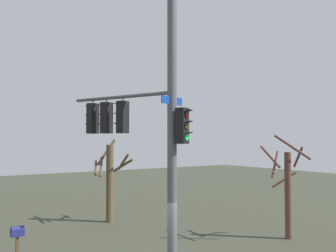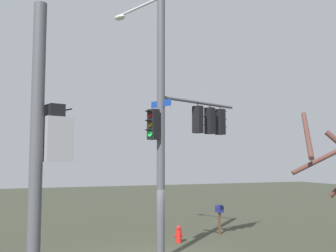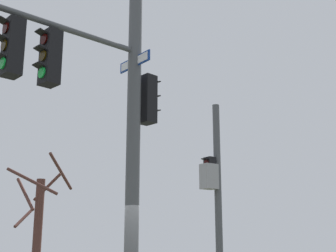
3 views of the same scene
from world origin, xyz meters
TOP-DOWN VIEW (x-y plane):
  - main_signal_pole_assembly at (-0.65, -0.12)m, footprint 5.22×3.30m
  - secondary_pole_assembly at (4.43, 5.75)m, footprint 0.83×0.56m
  - bare_tree_across_street at (-1.36, 7.53)m, footprint 2.30×2.00m

SIDE VIEW (x-z plane):
  - bare_tree_across_street at x=-1.36m, z-range -0.07..4.59m
  - secondary_pole_assembly at x=4.43m, z-range 0.31..6.97m
  - main_signal_pole_assembly at x=-0.65m, z-range 0.31..10.25m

